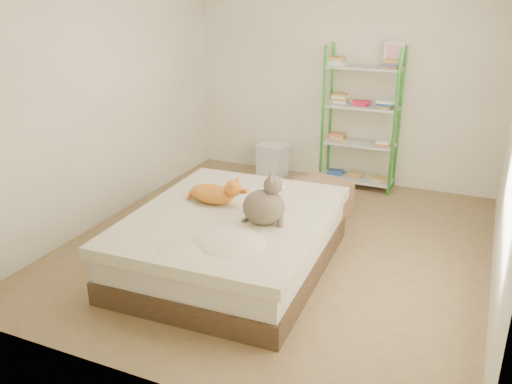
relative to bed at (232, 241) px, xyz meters
The scene contains 7 objects.
room 1.21m from the bed, 68.96° to the left, with size 3.81×4.21×2.61m.
bed is the anchor object (origin of this frame).
orange_cat 0.48m from the bed, 149.42° to the left, with size 0.52×0.28×0.21m, color orange, non-canonical shape.
grey_cat 0.58m from the bed, 12.83° to the right, with size 0.31×0.37×0.43m, color #7B6C56, non-canonical shape.
shelf_unit 2.56m from the bed, 77.92° to the left, with size 0.88×0.36×1.74m.
cardboard_box 1.48m from the bed, 75.31° to the left, with size 0.66×0.68×0.43m.
white_bin 2.48m from the bed, 103.85° to the left, with size 0.41×0.38×0.41m.
Camera 1 is at (1.69, -4.37, 2.37)m, focal length 38.00 mm.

